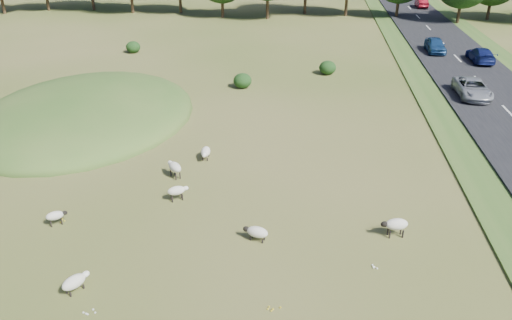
{
  "coord_description": "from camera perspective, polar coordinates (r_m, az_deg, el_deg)",
  "views": [
    {
      "loc": [
        5.02,
        -21.68,
        13.72
      ],
      "look_at": [
        2.0,
        4.0,
        1.0
      ],
      "focal_mm": 35.0,
      "sensor_mm": 36.0,
      "label": 1
    }
  ],
  "objects": [
    {
      "name": "shrubs",
      "position": [
        49.57,
        -2.76,
        10.87
      ],
      "size": [
        22.83,
        12.55,
        1.31
      ],
      "color": "black",
      "rests_on": "ground"
    },
    {
      "name": "car_2",
      "position": [
        59.04,
        19.81,
        12.27
      ],
      "size": [
        1.81,
        4.51,
        1.54
      ],
      "primitive_type": "imported",
      "color": "navy",
      "rests_on": "road"
    },
    {
      "name": "sheep_0",
      "position": [
        21.91,
        -20.02,
        -12.93
      ],
      "size": [
        1.01,
        1.28,
        0.73
      ],
      "rotation": [
        0.0,
        0.0,
        1.03
      ],
      "color": "beige",
      "rests_on": "ground"
    },
    {
      "name": "sheep_5",
      "position": [
        31.18,
        -5.8,
        0.92
      ],
      "size": [
        0.64,
        1.32,
        0.76
      ],
      "rotation": [
        0.0,
        0.0,
        4.77
      ],
      "color": "beige",
      "rests_on": "ground"
    },
    {
      "name": "road",
      "position": [
        55.49,
        22.51,
        10.05
      ],
      "size": [
        8.0,
        150.0,
        0.25
      ],
      "primitive_type": "cube",
      "color": "black",
      "rests_on": "ground"
    },
    {
      "name": "car_5",
      "position": [
        45.02,
        23.5,
        7.55
      ],
      "size": [
        2.36,
        5.12,
        1.42
      ],
      "primitive_type": "imported",
      "color": "#9B9EA3",
      "rests_on": "road"
    },
    {
      "name": "car_4",
      "position": [
        88.77,
        18.4,
        16.68
      ],
      "size": [
        1.53,
        4.38,
        1.44
      ],
      "primitive_type": "imported",
      "rotation": [
        0.0,
        0.0,
        3.14
      ],
      "color": "maroon",
      "rests_on": "road"
    },
    {
      "name": "sheep_3",
      "position": [
        26.84,
        -9.02,
        -3.48
      ],
      "size": [
        1.17,
        0.9,
        0.83
      ],
      "rotation": [
        0.0,
        0.0,
        0.52
      ],
      "color": "beige",
      "rests_on": "ground"
    },
    {
      "name": "sheep_4",
      "position": [
        26.41,
        -21.93,
        -5.92
      ],
      "size": [
        1.03,
        0.84,
        0.74
      ],
      "rotation": [
        0.0,
        0.0,
        0.59
      ],
      "color": "beige",
      "rests_on": "ground"
    },
    {
      "name": "sheep_1",
      "position": [
        29.16,
        -9.29,
        -0.8
      ],
      "size": [
        1.18,
        1.23,
        0.94
      ],
      "rotation": [
        0.0,
        0.0,
        2.32
      ],
      "color": "beige",
      "rests_on": "ground"
    },
    {
      "name": "sheep_2",
      "position": [
        23.46,
        0.06,
        -8.22
      ],
      "size": [
        1.3,
        0.79,
        0.72
      ],
      "rotation": [
        0.0,
        0.0,
        2.89
      ],
      "color": "beige",
      "rests_on": "ground"
    },
    {
      "name": "ground",
      "position": [
        44.16,
        -0.15,
        8.09
      ],
      "size": [
        160.0,
        160.0,
        0.0
      ],
      "primitive_type": "plane",
      "color": "#3D5319",
      "rests_on": "ground"
    },
    {
      "name": "mound",
      "position": [
        40.15,
        -18.91,
        4.76
      ],
      "size": [
        16.0,
        20.0,
        4.0
      ],
      "primitive_type": "ellipsoid",
      "color": "#33561E",
      "rests_on": "ground"
    },
    {
      "name": "sheep_6",
      "position": [
        24.5,
        15.68,
        -7.1
      ],
      "size": [
        1.37,
        0.79,
        0.96
      ],
      "rotation": [
        0.0,
        0.0,
        3.35
      ],
      "color": "beige",
      "rests_on": "ground"
    },
    {
      "name": "car_0",
      "position": [
        56.69,
        24.31,
        10.91
      ],
      "size": [
        1.98,
        4.88,
        1.42
      ],
      "primitive_type": "imported",
      "rotation": [
        0.0,
        0.0,
        3.14
      ],
      "color": "navy",
      "rests_on": "road"
    }
  ]
}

